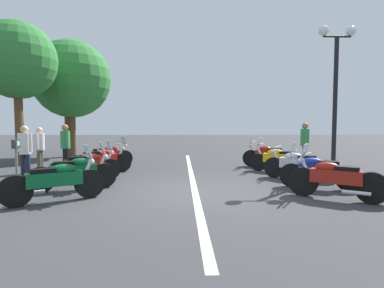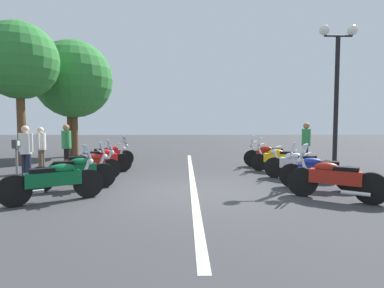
# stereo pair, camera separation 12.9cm
# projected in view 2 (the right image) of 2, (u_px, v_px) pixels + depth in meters

# --- Properties ---
(ground_plane) EXTENTS (80.00, 80.00, 0.00)m
(ground_plane) POSITION_uv_depth(u_px,v_px,m) (194.00, 192.00, 7.65)
(ground_plane) COLOR #38383A
(lane_centre_stripe) EXTENTS (13.12, 0.16, 0.01)m
(lane_centre_stripe) POSITION_uv_depth(u_px,v_px,m) (192.00, 176.00, 9.97)
(lane_centre_stripe) COLOR beige
(lane_centre_stripe) RESTS_ON ground_plane
(motorcycle_left_row_0) EXTENTS (1.24, 1.89, 1.22)m
(motorcycle_left_row_0) POSITION_uv_depth(u_px,v_px,m) (55.00, 180.00, 6.67)
(motorcycle_left_row_0) COLOR black
(motorcycle_left_row_0) RESTS_ON ground_plane
(motorcycle_left_row_1) EXTENTS (1.02, 2.03, 1.21)m
(motorcycle_left_row_1) POSITION_uv_depth(u_px,v_px,m) (74.00, 172.00, 7.88)
(motorcycle_left_row_1) COLOR black
(motorcycle_left_row_1) RESTS_ON ground_plane
(motorcycle_left_row_2) EXTENTS (1.06, 1.96, 1.20)m
(motorcycle_left_row_2) POSITION_uv_depth(u_px,v_px,m) (87.00, 165.00, 9.18)
(motorcycle_left_row_2) COLOR black
(motorcycle_left_row_2) RESTS_ON ground_plane
(motorcycle_left_row_3) EXTENTS (0.99, 2.08, 1.00)m
(motorcycle_left_row_3) POSITION_uv_depth(u_px,v_px,m) (101.00, 160.00, 10.61)
(motorcycle_left_row_3) COLOR black
(motorcycle_left_row_3) RESTS_ON ground_plane
(motorcycle_left_row_4) EXTENTS (1.20, 1.88, 1.21)m
(motorcycle_left_row_4) POSITION_uv_depth(u_px,v_px,m) (108.00, 155.00, 11.91)
(motorcycle_left_row_4) COLOR black
(motorcycle_left_row_4) RESTS_ON ground_plane
(motorcycle_right_row_0) EXTENTS (1.28, 1.80, 1.23)m
(motorcycle_right_row_0) POSITION_uv_depth(u_px,v_px,m) (334.00, 179.00, 6.82)
(motorcycle_right_row_0) COLOR black
(motorcycle_right_row_0) RESTS_ON ground_plane
(motorcycle_right_row_1) EXTENTS (0.99, 1.88, 1.21)m
(motorcycle_right_row_1) POSITION_uv_depth(u_px,v_px,m) (318.00, 171.00, 7.95)
(motorcycle_right_row_1) COLOR black
(motorcycle_right_row_1) RESTS_ON ground_plane
(motorcycle_right_row_2) EXTENTS (1.25, 1.90, 1.00)m
(motorcycle_right_row_2) POSITION_uv_depth(u_px,v_px,m) (299.00, 165.00, 9.26)
(motorcycle_right_row_2) COLOR black
(motorcycle_right_row_2) RESTS_ON ground_plane
(motorcycle_right_row_3) EXTENTS (1.12, 1.99, 1.20)m
(motorcycle_right_row_3) POSITION_uv_depth(u_px,v_px,m) (280.00, 159.00, 10.76)
(motorcycle_right_row_3) COLOR black
(motorcycle_right_row_3) RESTS_ON ground_plane
(motorcycle_right_row_4) EXTENTS (0.99, 1.97, 1.22)m
(motorcycle_right_row_4) POSITION_uv_depth(u_px,v_px,m) (270.00, 155.00, 11.94)
(motorcycle_right_row_4) COLOR black
(motorcycle_right_row_4) RESTS_ON ground_plane
(street_lamp_twin_globe) EXTENTS (0.32, 1.22, 4.82)m
(street_lamp_twin_globe) POSITION_uv_depth(u_px,v_px,m) (337.00, 74.00, 9.87)
(street_lamp_twin_globe) COLOR black
(street_lamp_twin_globe) RESTS_ON ground_plane
(parking_meter) EXTENTS (0.19, 0.15, 1.29)m
(parking_meter) POSITION_uv_depth(u_px,v_px,m) (17.00, 155.00, 7.80)
(parking_meter) COLOR slate
(parking_meter) RESTS_ON ground_plane
(traffic_cone_0) EXTENTS (0.36, 0.36, 0.61)m
(traffic_cone_0) POSITION_uv_depth(u_px,v_px,m) (338.00, 169.00, 9.50)
(traffic_cone_0) COLOR orange
(traffic_cone_0) RESTS_ON ground_plane
(bystander_0) EXTENTS (0.44, 0.35, 1.67)m
(bystander_0) POSITION_uv_depth(u_px,v_px,m) (66.00, 144.00, 10.80)
(bystander_0) COLOR black
(bystander_0) RESTS_ON ground_plane
(bystander_1) EXTENTS (0.53, 0.32, 1.58)m
(bystander_1) POSITION_uv_depth(u_px,v_px,m) (41.00, 146.00, 10.77)
(bystander_1) COLOR brown
(bystander_1) RESTS_ON ground_plane
(bystander_3) EXTENTS (0.32, 0.50, 1.64)m
(bystander_3) POSITION_uv_depth(u_px,v_px,m) (26.00, 149.00, 9.00)
(bystander_3) COLOR #1E2338
(bystander_3) RESTS_ON ground_plane
(bystander_4) EXTENTS (0.52, 0.32, 1.73)m
(bystander_4) POSITION_uv_depth(u_px,v_px,m) (306.00, 142.00, 11.63)
(bystander_4) COLOR #1E2338
(bystander_4) RESTS_ON ground_plane
(roadside_tree_0) EXTENTS (3.91, 3.91, 5.91)m
(roadside_tree_0) POSITION_uv_depth(u_px,v_px,m) (74.00, 79.00, 15.70)
(roadside_tree_0) COLOR brown
(roadside_tree_0) RESTS_ON ground_plane
(roadside_tree_1) EXTENTS (2.76, 2.76, 5.35)m
(roadside_tree_1) POSITION_uv_depth(u_px,v_px,m) (69.00, 80.00, 15.74)
(roadside_tree_1) COLOR brown
(roadside_tree_1) RESTS_ON ground_plane
(roadside_tree_2) EXTENTS (3.05, 3.05, 5.73)m
(roadside_tree_2) POSITION_uv_depth(u_px,v_px,m) (19.00, 61.00, 12.26)
(roadside_tree_2) COLOR brown
(roadside_tree_2) RESTS_ON ground_plane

